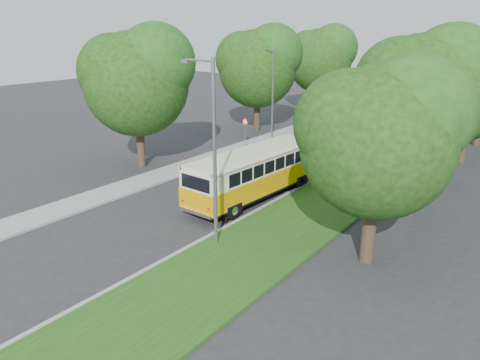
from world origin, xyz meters
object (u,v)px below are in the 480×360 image
Objects in this scene: car_silver at (311,161)px; car_blue at (375,134)px; lamppost_near at (213,148)px; lamppost_far at (272,90)px; car_white at (325,145)px; car_grey at (387,125)px; vintage_bus at (255,175)px.

car_blue is at bearing 69.24° from car_silver.
lamppost_far is at bearing 115.71° from lamppost_near.
car_white is 0.75× the size of car_grey.
car_silver is 9.96m from car_blue.
lamppost_far is at bearing -149.38° from car_blue.
vintage_bus is 1.73× the size of car_grey.
car_grey reaches higher than car_white.
car_grey is (7.11, 8.17, -3.37)m from lamppost_far.
vintage_bus is at bearing -107.26° from car_silver.
lamppost_far is at bearing 122.08° from car_silver.
car_grey is (-0.50, 4.24, 0.03)m from car_blue.
car_silver is at bearing -40.58° from lamppost_far.
lamppost_near reaches higher than vintage_bus.
car_blue reaches higher than car_silver.
vintage_bus is at bearing -92.31° from car_grey.
car_white is 0.81× the size of car_blue.
vintage_bus is at bearing -88.70° from car_blue.
vintage_bus is at bearing 107.81° from lamppost_near.
lamppost_near is 1.98× the size of car_white.
lamppost_far is 6.93m from car_white.
lamppost_near is at bearing -66.47° from car_white.
lamppost_far is 1.51× the size of car_blue.
vintage_bus is 2.31× the size of car_white.
lamppost_far is 2.08× the size of car_silver.
vintage_bus is (7.03, -12.65, -2.73)m from lamppost_far.
car_grey is at bearing 93.45° from vintage_bus.
lamppost_near is 0.86× the size of vintage_bus.
lamppost_far is at bearing -133.12° from car_grey.
lamppost_far is (-8.91, 18.50, -0.25)m from lamppost_near.
car_white is at bearing -104.95° from car_blue.
car_white is 9.81m from car_grey.
car_blue is at bearing 93.30° from lamppost_near.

